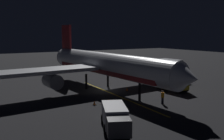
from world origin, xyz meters
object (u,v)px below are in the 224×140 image
catering_truck (172,83)px  traffic_cone_near_right (109,101)px  traffic_cone_under_wing (103,103)px  baggage_truck (115,118)px  traffic_cone_far (94,103)px  airliner (103,65)px  traffic_cone_near_left (127,89)px  ground_crew_worker (163,97)px

catering_truck → traffic_cone_near_right: size_ratio=11.01×
catering_truck → traffic_cone_under_wing: 13.72m
baggage_truck → traffic_cone_far: size_ratio=11.65×
catering_truck → traffic_cone_far: catering_truck is taller
airliner → traffic_cone_under_wing: airliner is taller
airliner → traffic_cone_under_wing: (4.62, 8.02, -3.79)m
airliner → traffic_cone_near_right: bearing=65.3°
airliner → catering_truck: airliner is taller
airliner → traffic_cone_near_left: bearing=132.9°
airliner → baggage_truck: 18.71m
airliner → baggage_truck: bearing=64.1°
airliner → traffic_cone_far: bearing=53.7°
traffic_cone_near_left → traffic_cone_far: same height
ground_crew_worker → traffic_cone_near_right: size_ratio=3.16×
catering_truck → traffic_cone_near_left: size_ratio=11.01×
airliner → traffic_cone_near_left: size_ratio=66.85×
catering_truck → traffic_cone_near_left: (6.28, -3.39, -1.03)m
baggage_truck → traffic_cone_far: (-2.42, -8.96, -0.92)m
catering_truck → traffic_cone_near_right: catering_truck is taller
airliner → ground_crew_worker: (-2.14, 11.76, -3.16)m
traffic_cone_near_left → traffic_cone_near_right: (6.26, 4.93, 0.00)m
traffic_cone_near_right → traffic_cone_under_wing: (1.03, 0.22, 0.00)m
baggage_truck → traffic_cone_under_wing: baggage_truck is taller
traffic_cone_near_left → traffic_cone_under_wing: bearing=35.2°
catering_truck → traffic_cone_under_wing: bearing=7.4°
catering_truck → traffic_cone_far: (14.59, 1.41, -1.03)m
ground_crew_worker → traffic_cone_under_wing: bearing=-28.9°
baggage_truck → traffic_cone_near_left: bearing=-127.9°
airliner → traffic_cone_far: airliner is taller
ground_crew_worker → traffic_cone_far: size_ratio=3.16×
ground_crew_worker → traffic_cone_far: 8.81m
traffic_cone_near_right → airliner: bearing=-114.7°
traffic_cone_near_right → traffic_cone_far: 2.05m
airliner → traffic_cone_far: (5.64, 7.68, -3.79)m
catering_truck → traffic_cone_under_wing: catering_truck is taller
ground_crew_worker → traffic_cone_under_wing: 7.76m
traffic_cone_under_wing → traffic_cone_far: size_ratio=1.00×
airliner → traffic_cone_under_wing: size_ratio=66.85×
ground_crew_worker → traffic_cone_far: ground_crew_worker is taller
traffic_cone_far → traffic_cone_under_wing: bearing=161.4°
baggage_truck → ground_crew_worker: bearing=-154.5°
traffic_cone_far → baggage_truck: bearing=74.9°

